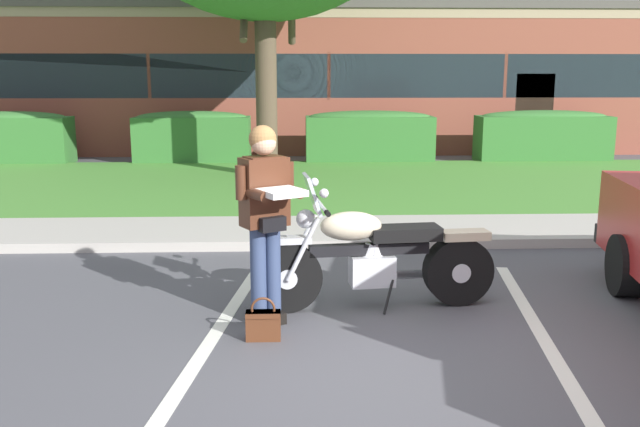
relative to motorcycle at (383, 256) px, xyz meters
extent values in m
plane|color=#4C4C51|center=(0.10, -1.14, -0.49)|extent=(140.00, 140.00, 0.00)
cube|color=#ADA89E|center=(0.10, 2.15, -0.43)|extent=(60.00, 0.20, 0.12)
cube|color=#ADA89E|center=(0.10, 3.00, -0.45)|extent=(60.00, 1.50, 0.08)
cube|color=#478433|center=(0.10, 6.95, -0.46)|extent=(60.00, 6.39, 0.06)
cube|color=silver|center=(-1.51, -0.94, -0.49)|extent=(0.70, 4.38, 0.01)
cube|color=silver|center=(1.20, -0.94, -0.49)|extent=(0.70, 4.38, 0.01)
cylinder|color=black|center=(-0.87, -0.10, -0.17)|extent=(0.65, 0.17, 0.64)
cylinder|color=silver|center=(-0.87, -0.10, -0.17)|extent=(0.19, 0.14, 0.18)
cylinder|color=black|center=(0.72, 0.07, -0.17)|extent=(0.66, 0.25, 0.64)
cylinder|color=silver|center=(0.72, 0.07, -0.17)|extent=(0.20, 0.22, 0.18)
cube|color=silver|center=(-0.87, -0.10, 0.18)|extent=(0.45, 0.19, 0.06)
cube|color=beige|center=(0.77, 0.08, 0.17)|extent=(0.46, 0.25, 0.08)
cylinder|color=silver|center=(-0.73, -0.16, 0.11)|extent=(0.31, 0.08, 0.58)
cylinder|color=silver|center=(-0.75, 0.00, 0.11)|extent=(0.31, 0.08, 0.58)
sphere|color=silver|center=(-0.70, -0.08, 0.37)|extent=(0.17, 0.17, 0.17)
cylinder|color=silver|center=(-0.56, -0.06, 0.49)|extent=(0.11, 0.72, 0.03)
cylinder|color=black|center=(-0.53, -0.42, 0.49)|extent=(0.05, 0.10, 0.04)
cylinder|color=black|center=(-0.60, 0.29, 0.49)|extent=(0.05, 0.10, 0.04)
sphere|color=silver|center=(-0.55, -0.36, 0.65)|extent=(0.08, 0.08, 0.08)
sphere|color=silver|center=(-0.62, 0.23, 0.65)|extent=(0.08, 0.08, 0.08)
cube|color=#B2BCC6|center=(-0.64, -0.07, 0.59)|extent=(0.18, 0.37, 0.35)
cube|color=black|center=(-0.13, -0.02, 0.07)|extent=(1.10, 0.22, 0.10)
ellipsoid|color=beige|center=(-0.30, -0.04, 0.29)|extent=(0.59, 0.38, 0.26)
cube|color=black|center=(0.20, 0.02, 0.21)|extent=(0.67, 0.35, 0.12)
cube|color=silver|center=(-0.10, -0.01, -0.13)|extent=(0.42, 0.28, 0.28)
cylinder|color=silver|center=(-0.13, -0.02, 0.03)|extent=(0.19, 0.14, 0.21)
cylinder|color=silver|center=(-0.06, -0.01, 0.03)|extent=(0.19, 0.14, 0.21)
cylinder|color=silver|center=(0.25, 0.16, -0.23)|extent=(0.61, 0.14, 0.08)
cylinder|color=silver|center=(0.45, 0.18, -0.23)|extent=(0.61, 0.14, 0.08)
cylinder|color=black|center=(0.04, -0.16, -0.34)|extent=(0.11, 0.13, 0.30)
cube|color=black|center=(-0.98, -0.33, -0.44)|extent=(0.21, 0.26, 0.10)
cube|color=black|center=(-1.10, -0.40, -0.44)|extent=(0.21, 0.26, 0.10)
cylinder|color=navy|center=(-0.99, -0.32, -0.06)|extent=(0.14, 0.14, 0.86)
cylinder|color=navy|center=(-1.11, -0.38, -0.06)|extent=(0.14, 0.14, 0.86)
cube|color=#4C2819|center=(-1.05, -0.35, 0.66)|extent=(0.44, 0.38, 0.58)
cube|color=#4C2819|center=(-1.05, -0.35, 0.93)|extent=(0.36, 0.32, 0.06)
sphere|color=tan|center=(-1.05, -0.35, 1.07)|extent=(0.21, 0.21, 0.21)
sphere|color=olive|center=(-1.06, -0.34, 1.10)|extent=(0.23, 0.23, 0.23)
cube|color=black|center=(-0.99, -0.46, 0.41)|extent=(0.24, 0.20, 0.12)
cylinder|color=#4C2819|center=(-0.83, -0.41, 0.68)|extent=(0.25, 0.34, 0.09)
cylinder|color=#4C2819|center=(-1.11, -0.57, 0.68)|extent=(0.25, 0.34, 0.09)
cylinder|color=#4C2819|center=(-0.85, -0.26, 0.76)|extent=(0.10, 0.10, 0.28)
cylinder|color=#4C2819|center=(-1.23, -0.48, 0.76)|extent=(0.10, 0.10, 0.28)
cube|color=white|center=(-0.90, -0.61, 0.70)|extent=(0.44, 0.44, 0.05)
cube|color=#562D19|center=(-1.06, -0.75, -0.37)|extent=(0.28, 0.12, 0.24)
cube|color=#562D19|center=(-1.06, -0.75, -0.27)|extent=(0.28, 0.13, 0.04)
torus|color=#562D19|center=(-1.06, -0.75, -0.23)|extent=(0.20, 0.02, 0.20)
cylinder|color=black|center=(2.40, 0.25, -0.19)|extent=(0.34, 0.63, 0.60)
cylinder|color=#4C3D2D|center=(-1.35, 7.86, 1.21)|extent=(0.42, 0.42, 3.41)
cylinder|color=#4C3D2D|center=(-0.83, 7.86, 2.85)|extent=(0.15, 1.15, 1.32)
cylinder|color=#4C3D2D|center=(-1.75, 7.86, 2.73)|extent=(0.15, 0.93, 1.07)
cube|color=#336B2D|center=(-7.44, 10.38, 0.06)|extent=(2.68, 0.90, 1.10)
ellipsoid|color=#336B2D|center=(-7.44, 10.38, 0.61)|extent=(2.55, 0.84, 0.28)
cube|color=#336B2D|center=(-3.21, 10.38, 0.06)|extent=(2.72, 0.90, 1.10)
ellipsoid|color=#336B2D|center=(-3.21, 10.38, 0.61)|extent=(2.58, 0.84, 0.28)
cube|color=#336B2D|center=(1.01, 10.38, 0.06)|extent=(3.05, 0.90, 1.10)
ellipsoid|color=#336B2D|center=(1.01, 10.38, 0.61)|extent=(2.90, 0.84, 0.28)
cube|color=#336B2D|center=(5.23, 10.38, 0.06)|extent=(3.19, 0.90, 1.10)
ellipsoid|color=#336B2D|center=(5.23, 10.38, 0.61)|extent=(3.03, 0.84, 0.28)
cube|color=brown|center=(0.09, 17.29, 1.37)|extent=(26.65, 11.30, 3.71)
cube|color=#998466|center=(0.09, 11.68, 3.10)|extent=(26.65, 0.10, 0.24)
cube|color=#4C4742|center=(0.09, 17.29, 3.32)|extent=(26.92, 11.41, 0.20)
cube|color=#1E282D|center=(0.09, 11.67, 1.55)|extent=(22.65, 0.06, 1.10)
cube|color=brown|center=(-4.44, 11.66, 1.55)|extent=(0.08, 0.04, 1.20)
cube|color=brown|center=(0.09, 11.66, 1.55)|extent=(0.08, 0.04, 1.20)
cube|color=brown|center=(4.63, 11.66, 1.55)|extent=(0.08, 0.04, 1.20)
cube|color=#473323|center=(5.42, 11.68, 0.56)|extent=(1.00, 0.08, 2.10)
camera|label=1|loc=(-0.80, -5.98, 1.64)|focal=38.33mm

